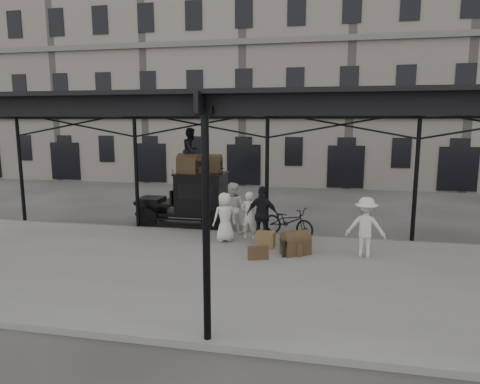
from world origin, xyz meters
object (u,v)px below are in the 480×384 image
object	(u,v)px
porter_left	(249,216)
bicycle	(289,221)
steamer_trunk_platform	(296,244)
taxi	(194,197)
porter_official	(263,215)
steamer_trunk_roof_near	(189,165)

from	to	relation	value
porter_left	bicycle	bearing A→B (deg)	-141.92
porter_left	steamer_trunk_platform	distance (m)	2.22
taxi	porter_official	world-z (taller)	taxi
taxi	porter_official	size ratio (longest dim) A/B	1.90
porter_left	porter_official	xyz separation A→B (m)	(0.52, -0.38, 0.13)
taxi	steamer_trunk_platform	size ratio (longest dim) A/B	4.36
bicycle	porter_left	bearing A→B (deg)	147.27
taxi	steamer_trunk_roof_near	world-z (taller)	steamer_trunk_roof_near
porter_left	bicycle	distance (m)	1.51
steamer_trunk_roof_near	steamer_trunk_platform	xyz separation A→B (m)	(4.35, -3.01, -2.04)
porter_left	steamer_trunk_roof_near	size ratio (longest dim) A/B	1.92
bicycle	steamer_trunk_platform	world-z (taller)	bicycle
porter_left	bicycle	size ratio (longest dim) A/B	0.84
bicycle	taxi	bearing A→B (deg)	100.42
porter_left	steamer_trunk_platform	size ratio (longest dim) A/B	2.00
steamer_trunk_roof_near	steamer_trunk_platform	size ratio (longest dim) A/B	1.04
steamer_trunk_roof_near	porter_official	bearing A→B (deg)	-18.24
taxi	steamer_trunk_roof_near	xyz separation A→B (m)	(-0.08, -0.25, 1.30)
bicycle	steamer_trunk_roof_near	bearing A→B (deg)	104.11
steamer_trunk_roof_near	steamer_trunk_platform	world-z (taller)	steamer_trunk_roof_near
steamer_trunk_platform	steamer_trunk_roof_near	bearing A→B (deg)	111.11
steamer_trunk_roof_near	steamer_trunk_platform	bearing A→B (deg)	-20.33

